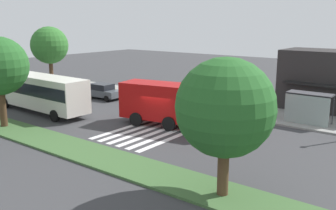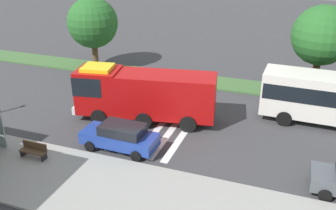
% 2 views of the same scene
% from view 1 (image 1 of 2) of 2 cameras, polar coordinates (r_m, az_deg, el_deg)
% --- Properties ---
extents(ground_plane, '(120.00, 120.00, 0.00)m').
position_cam_1_polar(ground_plane, '(29.87, -1.16, -3.37)').
color(ground_plane, '#38383A').
extents(sidewalk, '(60.00, 5.39, 0.14)m').
position_cam_1_polar(sidewalk, '(36.94, 7.43, -0.24)').
color(sidewalk, gray).
rests_on(sidewalk, ground_plane).
extents(median_strip, '(60.00, 3.00, 0.14)m').
position_cam_1_polar(median_strip, '(24.64, -12.40, -7.03)').
color(median_strip, '#3D6033').
rests_on(median_strip, ground_plane).
extents(crosswalk, '(4.95, 11.05, 0.01)m').
position_cam_1_polar(crosswalk, '(29.74, -0.83, -3.43)').
color(crosswalk, silver).
rests_on(crosswalk, ground_plane).
extents(fire_truck, '(9.86, 4.16, 3.74)m').
position_cam_1_polar(fire_truck, '(29.27, 2.09, 0.36)').
color(fire_truck, '#A50C0C').
rests_on(fire_truck, ground_plane).
extents(parked_car_west, '(4.33, 2.18, 1.63)m').
position_cam_1_polar(parked_car_west, '(41.18, -9.89, 2.12)').
color(parked_car_west, '#474C51').
rests_on(parked_car_west, ground_plane).
extents(parked_car_mid, '(4.60, 2.07, 1.62)m').
position_cam_1_polar(parked_car_mid, '(33.05, 5.45, -0.34)').
color(parked_car_mid, navy).
rests_on(parked_car_mid, ground_plane).
extents(transit_bus, '(11.52, 3.04, 3.40)m').
position_cam_1_polar(transit_bus, '(36.38, -18.98, 2.12)').
color(transit_bus, silver).
rests_on(transit_bus, ground_plane).
extents(bus_stop_shelter, '(3.50, 1.40, 2.46)m').
position_cam_1_polar(bus_stop_shelter, '(32.03, 20.55, 0.39)').
color(bus_stop_shelter, '#4C4C51').
rests_on(bus_stop_shelter, sidewalk).
extents(bench_near_shelter, '(1.60, 0.50, 0.90)m').
position_cam_1_polar(bench_near_shelter, '(33.63, 13.87, -0.88)').
color(bench_near_shelter, '#4C3823').
rests_on(bench_near_shelter, sidewalk).
extents(storefront_building, '(9.31, 5.45, 5.64)m').
position_cam_1_polar(storefront_building, '(37.63, 24.02, 3.27)').
color(storefront_building, '#282626').
rests_on(storefront_building, ground_plane).
extents(sidewalk_tree_far_west, '(4.81, 4.81, 7.45)m').
position_cam_1_polar(sidewalk_tree_far_west, '(51.49, -17.58, 8.64)').
color(sidewalk_tree_far_west, '#47301E').
rests_on(sidewalk_tree_far_west, sidewalk).
extents(median_tree_center, '(4.63, 4.63, 6.58)m').
position_cam_1_polar(median_tree_center, '(17.25, 8.70, -0.45)').
color(median_tree_center, '#513823').
rests_on(median_tree_center, median_strip).
extents(fire_hydrant, '(0.28, 0.28, 0.70)m').
position_cam_1_polar(fire_hydrant, '(42.32, -8.09, 1.97)').
color(fire_hydrant, gold).
rests_on(fire_hydrant, sidewalk).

